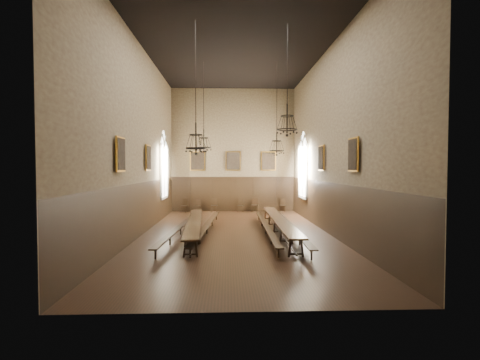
{
  "coord_description": "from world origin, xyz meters",
  "views": [
    {
      "loc": [
        -0.4,
        -16.57,
        3.19
      ],
      "look_at": [
        0.24,
        1.5,
        2.56
      ],
      "focal_mm": 26.0,
      "sensor_mm": 36.0,
      "label": 1
    }
  ],
  "objects": [
    {
      "name": "wall_left",
      "position": [
        -4.51,
        0.0,
        4.5
      ],
      "size": [
        0.02,
        18.0,
        9.0
      ],
      "primitive_type": "cube",
      "color": "#837450",
      "rests_on": "ground"
    },
    {
      "name": "bench_left_inner",
      "position": [
        -1.41,
        0.22,
        0.28
      ],
      "size": [
        0.98,
        9.9,
        0.45
      ],
      "rotation": [
        0.0,
        0.0,
        -0.07
      ],
      "color": "black",
      "rests_on": "floor"
    },
    {
      "name": "chair_0",
      "position": [
        -3.52,
        8.49,
        0.29
      ],
      "size": [
        0.53,
        0.53,
        0.96
      ],
      "rotation": [
        0.0,
        0.0,
        -0.32
      ],
      "color": "black",
      "rests_on": "floor"
    },
    {
      "name": "chair_2",
      "position": [
        -1.39,
        8.47,
        0.3
      ],
      "size": [
        0.48,
        0.48,
        0.99
      ],
      "rotation": [
        0.0,
        0.0,
        -0.11
      ],
      "color": "black",
      "rests_on": "floor"
    },
    {
      "name": "portrait_left_1",
      "position": [
        -4.38,
        -3.5,
        3.7
      ],
      "size": [
        0.12,
        1.0,
        1.3
      ],
      "color": "gold",
      "rests_on": "wall_left"
    },
    {
      "name": "chair_1",
      "position": [
        -2.58,
        8.59,
        0.27
      ],
      "size": [
        0.48,
        0.48,
        0.89
      ],
      "rotation": [
        0.0,
        0.0,
        -0.26
      ],
      "color": "black",
      "rests_on": "floor"
    },
    {
      "name": "wall_right",
      "position": [
        4.51,
        0.0,
        4.5
      ],
      "size": [
        0.02,
        18.0,
        9.0
      ],
      "primitive_type": "cube",
      "color": "#837450",
      "rests_on": "ground"
    },
    {
      "name": "portrait_back_2",
      "position": [
        2.6,
        8.88,
        3.7
      ],
      "size": [
        1.1,
        0.12,
        1.4
      ],
      "color": "gold",
      "rests_on": "wall_back"
    },
    {
      "name": "chair_7",
      "position": [
        3.6,
        8.59,
        0.29
      ],
      "size": [
        0.51,
        0.51,
        0.95
      ],
      "rotation": [
        0.0,
        0.0,
        -0.26
      ],
      "color": "black",
      "rests_on": "floor"
    },
    {
      "name": "portrait_right_1",
      "position": [
        4.38,
        -3.5,
        3.7
      ],
      "size": [
        0.12,
        1.0,
        1.3
      ],
      "color": "gold",
      "rests_on": "wall_right"
    },
    {
      "name": "portrait_back_0",
      "position": [
        -2.6,
        8.88,
        3.7
      ],
      "size": [
        1.1,
        0.12,
        1.4
      ],
      "color": "gold",
      "rests_on": "wall_back"
    },
    {
      "name": "wall_front",
      "position": [
        0.0,
        -9.01,
        4.5
      ],
      "size": [
        9.0,
        0.02,
        9.0
      ],
      "primitive_type": "cube",
      "color": "#837450",
      "rests_on": "ground"
    },
    {
      "name": "chair_4",
      "position": [
        0.54,
        8.59,
        0.28
      ],
      "size": [
        0.5,
        0.5,
        0.93
      ],
      "rotation": [
        0.0,
        0.0,
        -0.24
      ],
      "color": "black",
      "rests_on": "floor"
    },
    {
      "name": "ceiling",
      "position": [
        0.0,
        0.0,
        9.01
      ],
      "size": [
        9.0,
        18.0,
        0.02
      ],
      "primitive_type": "cube",
      "color": "black",
      "rests_on": "ground"
    },
    {
      "name": "window_right",
      "position": [
        4.43,
        5.5,
        3.4
      ],
      "size": [
        0.2,
        2.2,
        4.6
      ],
      "primitive_type": null,
      "color": "white",
      "rests_on": "wall_right"
    },
    {
      "name": "bench_left_outer",
      "position": [
        -2.65,
        0.04,
        0.28
      ],
      "size": [
        0.89,
        9.73,
        0.44
      ],
      "rotation": [
        0.0,
        0.0,
        -0.06
      ],
      "color": "black",
      "rests_on": "floor"
    },
    {
      "name": "portrait_right_0",
      "position": [
        4.38,
        1.0,
        3.7
      ],
      "size": [
        0.12,
        1.0,
        1.3
      ],
      "color": "gold",
      "rests_on": "wall_right"
    },
    {
      "name": "chandelier_front_right",
      "position": [
        2.01,
        -2.53,
        5.04
      ],
      "size": [
        0.85,
        0.85,
        4.4
      ],
      "color": "black",
      "rests_on": "ceiling"
    },
    {
      "name": "bench_right_outer",
      "position": [
        2.64,
        -0.1,
        0.29
      ],
      "size": [
        0.62,
        10.14,
        0.46
      ],
      "rotation": [
        0.0,
        0.0,
        -0.03
      ],
      "color": "black",
      "rests_on": "floor"
    },
    {
      "name": "chair_5",
      "position": [
        1.55,
        8.47,
        0.31
      ],
      "size": [
        0.57,
        0.57,
        1.03
      ],
      "rotation": [
        0.0,
        0.0,
        -0.3
      ],
      "color": "black",
      "rests_on": "floor"
    },
    {
      "name": "portrait_back_1",
      "position": [
        0.0,
        8.88,
        3.7
      ],
      "size": [
        1.1,
        0.12,
        1.4
      ],
      "color": "gold",
      "rests_on": "wall_back"
    },
    {
      "name": "chandelier_front_left",
      "position": [
        -1.66,
        -2.72,
        4.33
      ],
      "size": [
        0.82,
        0.82,
        5.17
      ],
      "color": "black",
      "rests_on": "ceiling"
    },
    {
      "name": "floor",
      "position": [
        0.0,
        0.0,
        -0.01
      ],
      "size": [
        9.0,
        18.0,
        0.02
      ],
      "primitive_type": "cube",
      "color": "black",
      "rests_on": "ground"
    },
    {
      "name": "bench_right_inner",
      "position": [
        1.45,
        0.1,
        0.28
      ],
      "size": [
        0.43,
        9.88,
        0.44
      ],
      "rotation": [
        0.0,
        0.0,
        -0.01
      ],
      "color": "black",
      "rests_on": "floor"
    },
    {
      "name": "table_right",
      "position": [
        2.08,
        0.06,
        0.38
      ],
      "size": [
        0.78,
        9.78,
        0.76
      ],
      "rotation": [
        0.0,
        0.0,
        -0.01
      ],
      "color": "black",
      "rests_on": "floor"
    },
    {
      "name": "wall_back",
      "position": [
        0.0,
        9.01,
        4.5
      ],
      "size": [
        9.0,
        0.02,
        9.0
      ],
      "primitive_type": "cube",
      "color": "#837450",
      "rests_on": "ground"
    },
    {
      "name": "window_left",
      "position": [
        -4.43,
        5.5,
        3.4
      ],
      "size": [
        0.2,
        2.2,
        4.6
      ],
      "primitive_type": null,
      "color": "white",
      "rests_on": "wall_left"
    },
    {
      "name": "chandelier_back_right",
      "position": [
        2.3,
        2.49,
        4.47
      ],
      "size": [
        0.84,
        0.84,
        5.01
      ],
      "color": "black",
      "rests_on": "ceiling"
    },
    {
      "name": "table_left",
      "position": [
        -1.98,
        -0.13,
        0.36
      ],
      "size": [
        1.18,
        9.15,
        0.71
      ],
      "rotation": [
        0.0,
        0.0,
        0.06
      ],
      "color": "black",
      "rests_on": "floor"
    },
    {
      "name": "portrait_left_0",
      "position": [
        -4.38,
        1.0,
        3.7
      ],
      "size": [
        0.12,
        1.0,
        1.3
      ],
      "color": "gold",
      "rests_on": "wall_left"
    },
    {
      "name": "chandelier_back_left",
      "position": [
        -1.71,
        2.7,
        4.65
      ],
      "size": [
        0.82,
        0.82,
        4.83
      ],
      "color": "black",
      "rests_on": "ceiling"
    },
    {
      "name": "wainscot_panelling",
      "position": [
        0.0,
        0.0,
        1.25
      ],
      "size": [
        9.0,
        18.0,
        2.5
      ],
      "primitive_type": null,
      "color": "black",
      "rests_on": "floor"
    }
  ]
}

